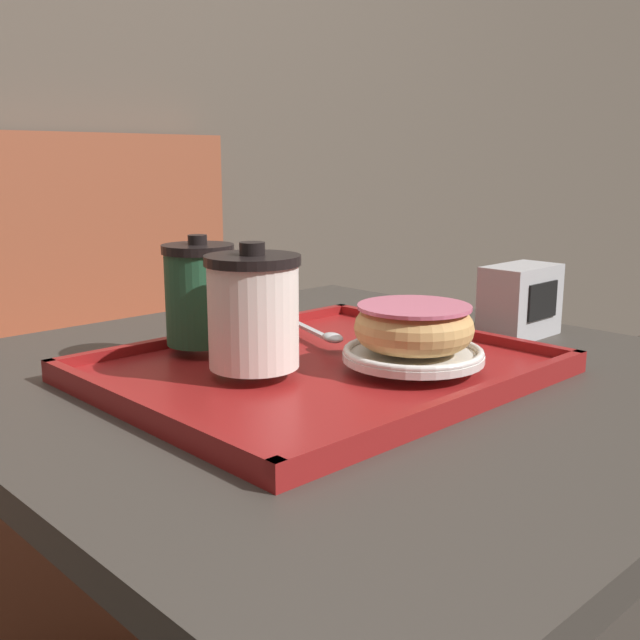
{
  "coord_description": "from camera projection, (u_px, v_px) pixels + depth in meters",
  "views": [
    {
      "loc": [
        -0.59,
        -0.58,
        0.94
      ],
      "look_at": [
        -0.04,
        -0.01,
        0.77
      ],
      "focal_mm": 42.0,
      "sensor_mm": 36.0,
      "label": 1
    }
  ],
  "objects": [
    {
      "name": "spoon",
      "position": [
        322.0,
        334.0,
        0.9
      ],
      "size": [
        0.07,
        0.17,
        0.01
      ],
      "rotation": [
        0.0,
        0.0,
        4.39
      ],
      "color": "silver",
      "rests_on": "serving_tray"
    },
    {
      "name": "plate_with_chocolate_donut",
      "position": [
        413.0,
        354.0,
        0.8
      ],
      "size": [
        0.15,
        0.15,
        0.01
      ],
      "color": "white",
      "rests_on": "serving_tray"
    },
    {
      "name": "serving_tray",
      "position": [
        320.0,
        370.0,
        0.83
      ],
      "size": [
        0.46,
        0.39,
        0.02
      ],
      "color": "maroon",
      "rests_on": "cafe_table"
    },
    {
      "name": "coffee_cup_rear",
      "position": [
        199.0,
        294.0,
        0.86
      ],
      "size": [
        0.08,
        0.08,
        0.13
      ],
      "color": "#235638",
      "rests_on": "serving_tray"
    },
    {
      "name": "coffee_cup_front",
      "position": [
        253.0,
        311.0,
        0.77
      ],
      "size": [
        0.1,
        0.1,
        0.13
      ],
      "color": "white",
      "rests_on": "serving_tray"
    },
    {
      "name": "napkin_dispenser",
      "position": [
        520.0,
        301.0,
        1.01
      ],
      "size": [
        0.11,
        0.07,
        0.1
      ],
      "color": "#B7B7BC",
      "rests_on": "cafe_table"
    },
    {
      "name": "donut_chocolate_glazed",
      "position": [
        414.0,
        326.0,
        0.8
      ],
      "size": [
        0.13,
        0.13,
        0.05
      ],
      "color": "tan",
      "rests_on": "plate_with_chocolate_donut"
    },
    {
      "name": "cafe_table",
      "position": [
        338.0,
        510.0,
        0.9
      ],
      "size": [
        0.81,
        0.84,
        0.71
      ],
      "color": "#38332D",
      "rests_on": "ground_plane"
    }
  ]
}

